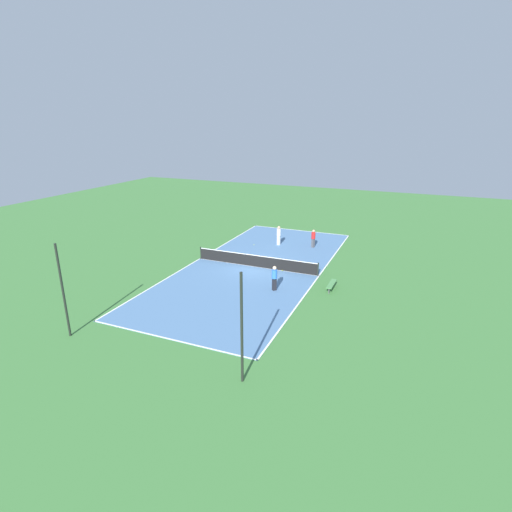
# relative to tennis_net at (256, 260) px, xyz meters

# --- Properties ---
(ground_plane) EXTENTS (80.00, 80.00, 0.00)m
(ground_plane) POSITION_rel_tennis_net_xyz_m (0.00, 0.00, -0.53)
(ground_plane) COLOR #3D7538
(court_surface) EXTENTS (10.10, 23.57, 0.02)m
(court_surface) POSITION_rel_tennis_net_xyz_m (0.00, 0.00, -0.52)
(court_surface) COLOR #4C729E
(court_surface) RESTS_ON ground_plane
(tennis_net) EXTENTS (9.90, 0.10, 1.00)m
(tennis_net) POSITION_rel_tennis_net_xyz_m (0.00, 0.00, 0.00)
(tennis_net) COLOR black
(tennis_net) RESTS_ON court_surface
(bench) EXTENTS (0.36, 1.75, 0.45)m
(bench) POSITION_rel_tennis_net_xyz_m (-6.38, 2.08, -0.14)
(bench) COLOR #4C8C4C
(bench) RESTS_ON ground_plane
(player_near_white) EXTENTS (0.42, 0.42, 1.76)m
(player_near_white) POSITION_rel_tennis_net_xyz_m (0.33, -6.11, 0.50)
(player_near_white) COLOR white
(player_near_white) RESTS_ON court_surface
(player_coach_red) EXTENTS (0.48, 0.48, 1.63)m
(player_coach_red) POSITION_rel_tennis_net_xyz_m (-2.76, -6.59, 0.42)
(player_coach_red) COLOR #4C4C51
(player_coach_red) RESTS_ON court_surface
(player_near_blue) EXTENTS (0.51, 0.51, 1.71)m
(player_near_blue) POSITION_rel_tennis_net_xyz_m (-2.88, 3.69, 0.47)
(player_near_blue) COLOR black
(player_near_blue) RESTS_ON court_surface
(tennis_ball_left_sideline) EXTENTS (0.07, 0.07, 0.07)m
(tennis_ball_left_sideline) POSITION_rel_tennis_net_xyz_m (-2.20, 0.10, -0.48)
(tennis_ball_left_sideline) COLOR #CCE033
(tennis_ball_left_sideline) RESTS_ON court_surface
(tennis_ball_far_baseline) EXTENTS (0.07, 0.07, 0.07)m
(tennis_ball_far_baseline) POSITION_rel_tennis_net_xyz_m (2.36, -5.16, -0.48)
(tennis_ball_far_baseline) COLOR #CCE033
(tennis_ball_far_baseline) RESTS_ON court_surface
(fence_post_back_left) EXTENTS (0.12, 0.12, 5.10)m
(fence_post_back_left) POSITION_rel_tennis_net_xyz_m (-5.01, 13.44, 2.02)
(fence_post_back_left) COLOR black
(fence_post_back_left) RESTS_ON ground_plane
(fence_post_back_right) EXTENTS (0.12, 0.12, 5.10)m
(fence_post_back_right) POSITION_rel_tennis_net_xyz_m (5.01, 13.44, 2.02)
(fence_post_back_right) COLOR black
(fence_post_back_right) RESTS_ON ground_plane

